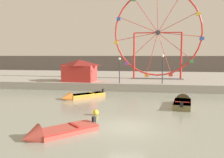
# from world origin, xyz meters

# --- Properties ---
(ground_plane) EXTENTS (240.00, 240.00, 0.00)m
(ground_plane) POSITION_xyz_m (0.00, 0.00, 0.00)
(ground_plane) COLOR gray
(quay_promenade) EXTENTS (110.00, 23.08, 1.00)m
(quay_promenade) POSITION_xyz_m (0.00, 25.82, 0.50)
(quay_promenade) COLOR gray
(quay_promenade) RESTS_ON ground_plane
(distant_town_skyline) EXTENTS (140.00, 3.00, 4.40)m
(distant_town_skyline) POSITION_xyz_m (0.00, 47.72, 2.20)
(distant_town_skyline) COLOR #564C47
(distant_town_skyline) RESTS_ON ground_plane
(motorboat_faded_red) EXTENTS (4.15, 4.20, 1.40)m
(motorboat_faded_red) POSITION_xyz_m (-4.09, -2.33, 0.19)
(motorboat_faded_red) COLOR #B24238
(motorboat_faded_red) RESTS_ON ground_plane
(motorboat_olive_wood) EXTENTS (2.20, 4.72, 1.37)m
(motorboat_olive_wood) POSITION_xyz_m (4.61, 7.31, 0.27)
(motorboat_olive_wood) COLOR olive
(motorboat_olive_wood) RESTS_ON ground_plane
(motorboat_orange_hull) EXTENTS (4.42, 4.40, 1.13)m
(motorboat_orange_hull) POSITION_xyz_m (-5.82, 9.23, 0.24)
(motorboat_orange_hull) COLOR orange
(motorboat_orange_hull) RESTS_ON ground_plane
(ferris_wheel_red_frame) EXTENTS (13.22, 1.20, 13.52)m
(ferris_wheel_red_frame) POSITION_xyz_m (2.84, 21.24, 7.79)
(ferris_wheel_red_frame) COLOR red
(ferris_wheel_red_frame) RESTS_ON quay_promenade
(carnival_booth_red_striped) EXTENTS (4.87, 3.62, 3.02)m
(carnival_booth_red_striped) POSITION_xyz_m (-7.98, 16.42, 2.57)
(carnival_booth_red_striped) COLOR red
(carnival_booth_red_striped) RESTS_ON quay_promenade
(promenade_lamp_near) EXTENTS (0.32, 0.32, 3.33)m
(promenade_lamp_near) POSITION_xyz_m (-2.21, 14.91, 3.22)
(promenade_lamp_near) COLOR #2D2D33
(promenade_lamp_near) RESTS_ON quay_promenade
(promenade_lamp_far) EXTENTS (0.32, 0.32, 3.70)m
(promenade_lamp_far) POSITION_xyz_m (3.24, 15.26, 3.44)
(promenade_lamp_far) COLOR #2D2D33
(promenade_lamp_far) RESTS_ON quay_promenade
(mooring_buoy_orange) EXTENTS (0.44, 0.44, 0.44)m
(mooring_buoy_orange) POSITION_xyz_m (-2.62, 2.63, 0.22)
(mooring_buoy_orange) COLOR yellow
(mooring_buoy_orange) RESTS_ON ground_plane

